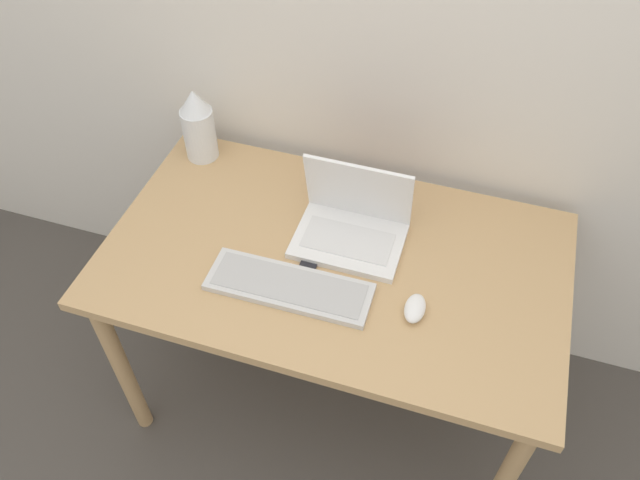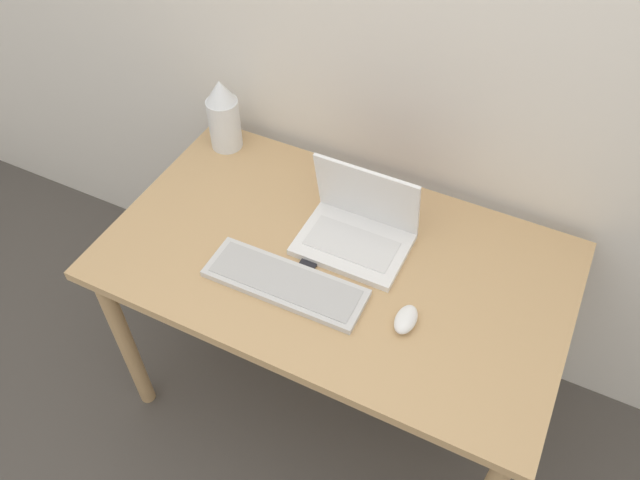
{
  "view_description": "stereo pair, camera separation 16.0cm",
  "coord_description": "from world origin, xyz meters",
  "px_view_note": "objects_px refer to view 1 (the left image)",
  "views": [
    {
      "loc": [
        0.3,
        -0.7,
        2.01
      ],
      "look_at": [
        -0.03,
        0.33,
        0.82
      ],
      "focal_mm": 35.0,
      "sensor_mm": 36.0,
      "label": 1
    },
    {
      "loc": [
        0.45,
        -0.64,
        2.01
      ],
      "look_at": [
        -0.03,
        0.33,
        0.82
      ],
      "focal_mm": 35.0,
      "sensor_mm": 36.0,
      "label": 2
    }
  ],
  "objects_px": {
    "laptop": "(352,223)",
    "keyboard": "(289,287)",
    "vase": "(198,125)",
    "mp3_player": "(311,259)",
    "mouse": "(415,308)"
  },
  "relations": [
    {
      "from": "laptop",
      "to": "keyboard",
      "type": "distance_m",
      "value": 0.26
    },
    {
      "from": "vase",
      "to": "keyboard",
      "type": "bearing_deg",
      "value": -43.82
    },
    {
      "from": "vase",
      "to": "mouse",
      "type": "bearing_deg",
      "value": -27.45
    },
    {
      "from": "mouse",
      "to": "laptop",
      "type": "bearing_deg",
      "value": 137.18
    },
    {
      "from": "laptop",
      "to": "mp3_player",
      "type": "relative_size",
      "value": 4.38
    },
    {
      "from": "vase",
      "to": "mp3_player",
      "type": "bearing_deg",
      "value": -33.95
    },
    {
      "from": "laptop",
      "to": "mp3_player",
      "type": "xyz_separation_m",
      "value": [
        -0.08,
        -0.12,
        -0.05
      ]
    },
    {
      "from": "mouse",
      "to": "vase",
      "type": "distance_m",
      "value": 0.87
    },
    {
      "from": "keyboard",
      "to": "mouse",
      "type": "height_order",
      "value": "mouse"
    },
    {
      "from": "vase",
      "to": "mp3_player",
      "type": "distance_m",
      "value": 0.57
    },
    {
      "from": "laptop",
      "to": "mouse",
      "type": "relative_size",
      "value": 3.25
    },
    {
      "from": "laptop",
      "to": "keyboard",
      "type": "height_order",
      "value": "laptop"
    },
    {
      "from": "keyboard",
      "to": "mp3_player",
      "type": "height_order",
      "value": "keyboard"
    },
    {
      "from": "keyboard",
      "to": "mouse",
      "type": "relative_size",
      "value": 4.74
    },
    {
      "from": "mp3_player",
      "to": "laptop",
      "type": "bearing_deg",
      "value": 56.64
    }
  ]
}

